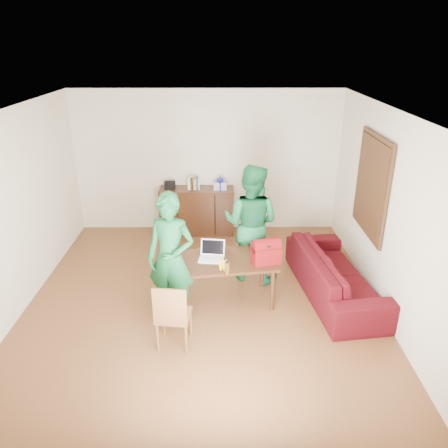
{
  "coord_description": "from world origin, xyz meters",
  "views": [
    {
      "loc": [
        0.29,
        -5.33,
        3.53
      ],
      "look_at": [
        0.31,
        0.28,
        1.12
      ],
      "focal_mm": 35.0,
      "sensor_mm": 36.0,
      "label": 1
    }
  ],
  "objects_px": {
    "person_near": "(171,259)",
    "laptop": "(211,257)",
    "red_bag": "(266,253)",
    "sofa": "(335,274)",
    "table": "(224,265)",
    "bottle": "(227,267)",
    "person_far": "(251,223)",
    "chair": "(174,327)"
  },
  "relations": [
    {
      "from": "person_near",
      "to": "laptop",
      "type": "bearing_deg",
      "value": 52.92
    },
    {
      "from": "laptop",
      "to": "red_bag",
      "type": "bearing_deg",
      "value": 1.07
    },
    {
      "from": "person_near",
      "to": "sofa",
      "type": "distance_m",
      "value": 2.47
    },
    {
      "from": "person_near",
      "to": "red_bag",
      "type": "xyz_separation_m",
      "value": [
        1.27,
        0.3,
        -0.08
      ]
    },
    {
      "from": "red_bag",
      "to": "sofa",
      "type": "height_order",
      "value": "red_bag"
    },
    {
      "from": "table",
      "to": "bottle",
      "type": "relative_size",
      "value": 8.01
    },
    {
      "from": "laptop",
      "to": "bottle",
      "type": "height_order",
      "value": "laptop"
    },
    {
      "from": "table",
      "to": "laptop",
      "type": "relative_size",
      "value": 4.12
    },
    {
      "from": "person_far",
      "to": "sofa",
      "type": "distance_m",
      "value": 1.46
    },
    {
      "from": "table",
      "to": "chair",
      "type": "height_order",
      "value": "chair"
    },
    {
      "from": "table",
      "to": "person_near",
      "type": "distance_m",
      "value": 0.85
    },
    {
      "from": "table",
      "to": "person_near",
      "type": "xyz_separation_m",
      "value": [
        -0.69,
        -0.39,
        0.3
      ]
    },
    {
      "from": "laptop",
      "to": "table",
      "type": "bearing_deg",
      "value": 9.04
    },
    {
      "from": "person_near",
      "to": "sofa",
      "type": "height_order",
      "value": "person_near"
    },
    {
      "from": "person_near",
      "to": "person_far",
      "type": "xyz_separation_m",
      "value": [
        1.1,
        1.09,
        0.03
      ]
    },
    {
      "from": "table",
      "to": "sofa",
      "type": "xyz_separation_m",
      "value": [
        1.64,
        0.19,
        -0.26
      ]
    },
    {
      "from": "bottle",
      "to": "red_bag",
      "type": "xyz_separation_m",
      "value": [
        0.54,
        0.31,
        0.05
      ]
    },
    {
      "from": "table",
      "to": "bottle",
      "type": "xyz_separation_m",
      "value": [
        0.04,
        -0.4,
        0.17
      ]
    },
    {
      "from": "chair",
      "to": "person_far",
      "type": "relative_size",
      "value": 0.48
    },
    {
      "from": "laptop",
      "to": "red_bag",
      "type": "distance_m",
      "value": 0.76
    },
    {
      "from": "table",
      "to": "sofa",
      "type": "bearing_deg",
      "value": -1.11
    },
    {
      "from": "person_near",
      "to": "sofa",
      "type": "bearing_deg",
      "value": 30.14
    },
    {
      "from": "person_near",
      "to": "bottle",
      "type": "relative_size",
      "value": 9.39
    },
    {
      "from": "table",
      "to": "red_bag",
      "type": "height_order",
      "value": "red_bag"
    },
    {
      "from": "table",
      "to": "red_bag",
      "type": "relative_size",
      "value": 3.98
    },
    {
      "from": "person_far",
      "to": "bottle",
      "type": "height_order",
      "value": "person_far"
    },
    {
      "from": "bottle",
      "to": "table",
      "type": "bearing_deg",
      "value": 95.68
    },
    {
      "from": "person_near",
      "to": "red_bag",
      "type": "bearing_deg",
      "value": 29.61
    },
    {
      "from": "table",
      "to": "red_bag",
      "type": "xyz_separation_m",
      "value": [
        0.58,
        -0.09,
        0.22
      ]
    },
    {
      "from": "person_near",
      "to": "laptop",
      "type": "relative_size",
      "value": 4.83
    },
    {
      "from": "red_bag",
      "to": "sofa",
      "type": "xyz_separation_m",
      "value": [
        1.06,
        0.28,
        -0.48
      ]
    },
    {
      "from": "person_near",
      "to": "laptop",
      "type": "height_order",
      "value": "person_near"
    },
    {
      "from": "table",
      "to": "laptop",
      "type": "distance_m",
      "value": 0.22
    },
    {
      "from": "bottle",
      "to": "sofa",
      "type": "xyz_separation_m",
      "value": [
        1.6,
        0.59,
        -0.44
      ]
    },
    {
      "from": "red_bag",
      "to": "laptop",
      "type": "bearing_deg",
      "value": 158.6
    },
    {
      "from": "person_far",
      "to": "bottle",
      "type": "relative_size",
      "value": 9.72
    },
    {
      "from": "red_bag",
      "to": "sofa",
      "type": "relative_size",
      "value": 0.17
    },
    {
      "from": "person_near",
      "to": "person_far",
      "type": "relative_size",
      "value": 0.97
    },
    {
      "from": "table",
      "to": "person_near",
      "type": "relative_size",
      "value": 0.85
    },
    {
      "from": "table",
      "to": "laptop",
      "type": "xyz_separation_m",
      "value": [
        -0.18,
        -0.01,
        0.12
      ]
    },
    {
      "from": "chair",
      "to": "person_far",
      "type": "bearing_deg",
      "value": 64.75
    },
    {
      "from": "laptop",
      "to": "person_near",
      "type": "bearing_deg",
      "value": -136.08
    }
  ]
}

